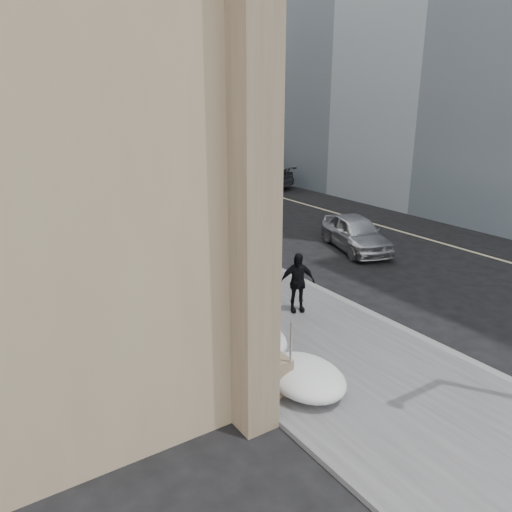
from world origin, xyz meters
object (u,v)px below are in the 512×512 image
(mounted_horse_right, at_px, (226,235))
(pedestrian, at_px, (297,282))
(mounted_horse_left, at_px, (207,260))
(car_grey, at_px, (256,176))
(car_silver, at_px, (356,233))

(mounted_horse_right, xyz_separation_m, pedestrian, (-0.46, -4.83, -0.18))
(mounted_horse_left, xyz_separation_m, mounted_horse_right, (1.97, 2.27, -0.05))
(mounted_horse_right, bearing_deg, car_grey, -131.79)
(car_grey, bearing_deg, car_silver, 47.91)
(mounted_horse_right, bearing_deg, mounted_horse_left, 44.50)
(mounted_horse_right, relative_size, car_silver, 0.62)
(car_grey, bearing_deg, mounted_horse_left, 27.73)
(mounted_horse_right, distance_m, car_silver, 5.53)
(mounted_horse_left, relative_size, car_silver, 0.66)
(mounted_horse_right, height_order, car_grey, mounted_horse_right)
(mounted_horse_left, xyz_separation_m, car_silver, (7.36, 1.13, -0.52))
(mounted_horse_right, height_order, car_silver, mounted_horse_right)
(pedestrian, height_order, car_grey, pedestrian)
(mounted_horse_left, bearing_deg, pedestrian, 115.60)
(mounted_horse_left, relative_size, mounted_horse_right, 1.05)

